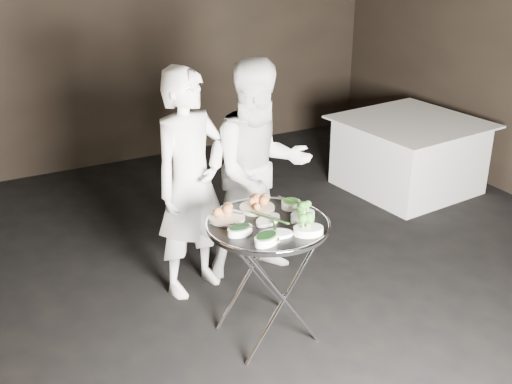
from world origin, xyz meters
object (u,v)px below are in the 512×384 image
tray_stand (267,275)px  dining_table (408,155)px  serving_tray (268,225)px  waiter_left (191,184)px  waiter_right (260,171)px

tray_stand → dining_table: size_ratio=0.65×
serving_tray → waiter_left: waiter_left is taller
tray_stand → waiter_left: (-0.18, 0.77, 0.37)m
serving_tray → dining_table: bearing=31.5°
waiter_left → dining_table: 2.72m
tray_stand → waiter_left: bearing=102.9°
waiter_right → waiter_left: bearing=-175.6°
tray_stand → waiter_left: 0.87m
serving_tray → dining_table: serving_tray is taller
serving_tray → waiter_right: size_ratio=0.46×
dining_table → tray_stand: bearing=-148.5°
tray_stand → dining_table: tray_stand is taller
waiter_left → dining_table: bearing=-2.5°
tray_stand → waiter_right: bearing=64.5°
tray_stand → serving_tray: serving_tray is taller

